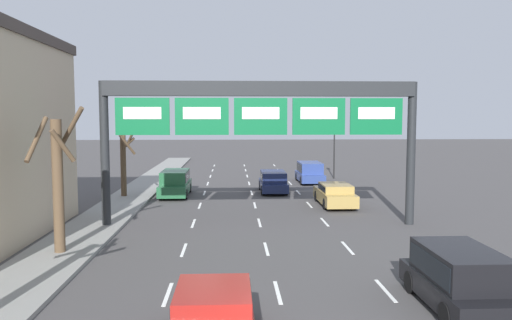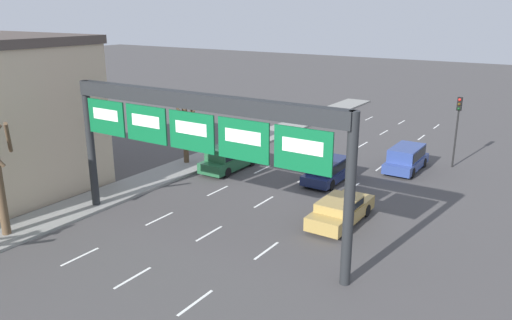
{
  "view_description": "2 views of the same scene",
  "coord_description": "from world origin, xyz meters",
  "views": [
    {
      "loc": [
        -1.37,
        -8.61,
        5.27
      ],
      "look_at": [
        -0.2,
        15.35,
        3.22
      ],
      "focal_mm": 35.0,
      "sensor_mm": 36.0,
      "label": 1
    },
    {
      "loc": [
        14.08,
        -1.36,
        10.47
      ],
      "look_at": [
        -0.34,
        20.69,
        2.52
      ],
      "focal_mm": 35.0,
      "sensor_mm": 36.0,
      "label": 2
    }
  ],
  "objects": [
    {
      "name": "lane_dashes",
      "position": [
        -0.0,
        13.5,
        0.01
      ],
      "size": [
        6.72,
        67.0,
        0.01
      ],
      "color": "white",
      "rests_on": "ground_plane"
    },
    {
      "name": "suv_blue",
      "position": [
        4.92,
        31.21,
        0.93
      ],
      "size": [
        1.91,
        4.49,
        1.67
      ],
      "color": "navy",
      "rests_on": "ground_plane"
    },
    {
      "name": "suv_navy",
      "position": [
        1.53,
        26.13,
        0.84
      ],
      "size": [
        1.84,
        4.19,
        1.49
      ],
      "color": "#19234C",
      "rests_on": "ground_plane"
    },
    {
      "name": "sign_gantry",
      "position": [
        0.0,
        15.26,
        5.67
      ],
      "size": [
        15.22,
        0.7,
        6.99
      ],
      "color": "#232628",
      "rests_on": "ground_plane"
    },
    {
      "name": "suv_green",
      "position": [
        -5.18,
        24.85,
        0.96
      ],
      "size": [
        1.85,
        4.86,
        1.73
      ],
      "color": "#235B38",
      "rests_on": "ground_plane"
    },
    {
      "name": "traffic_light_near_gantry",
      "position": [
        7.42,
        33.73,
        3.47
      ],
      "size": [
        0.3,
        0.35,
        4.87
      ],
      "color": "black",
      "rests_on": "ground_plane"
    },
    {
      "name": "car_gold",
      "position": [
        4.79,
        20.71,
        0.72
      ],
      "size": [
        1.86,
        4.78,
        1.33
      ],
      "color": "#A88947",
      "rests_on": "ground_plane"
    },
    {
      "name": "tree_bare_third",
      "position": [
        -8.4,
        24.14,
        2.6
      ],
      "size": [
        1.2,
        1.61,
        4.51
      ],
      "color": "brown",
      "rests_on": "sidewalk_left"
    }
  ]
}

